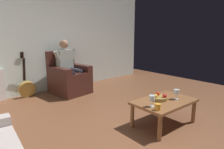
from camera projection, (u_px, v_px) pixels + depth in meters
The scene contains 10 objects.
ground_plane at pixel (149, 133), 2.94m from camera, with size 7.35×7.35×0.00m, color brown.
wall_back at pixel (52, 36), 4.94m from camera, with size 5.89×0.06×2.71m, color white.
armchair at pixel (69, 79), 4.82m from camera, with size 0.85×0.90×1.01m.
person_seated at pixel (68, 65), 4.75m from camera, with size 0.66×0.65×1.28m.
coffee_table at pixel (164, 104), 3.14m from camera, with size 1.00×0.66×0.41m.
guitar at pixel (27, 87), 4.52m from camera, with size 0.37×0.26×1.03m.
wine_glass_near at pixel (152, 99), 2.85m from camera, with size 0.08×0.08×0.17m.
wine_glass_far at pixel (176, 92), 3.16m from camera, with size 0.09×0.09×0.16m.
fruit_bowl at pixel (159, 97), 3.16m from camera, with size 0.27×0.27×0.11m.
candle_jar at pixel (158, 107), 2.74m from camera, with size 0.08×0.08×0.09m, color orange.
Camera 1 is at (2.19, 1.67, 1.46)m, focal length 31.95 mm.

